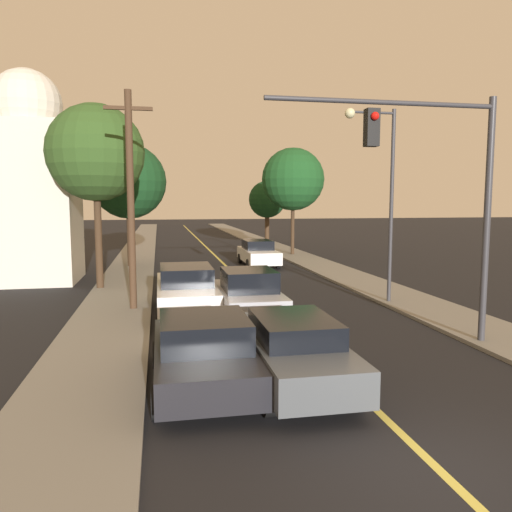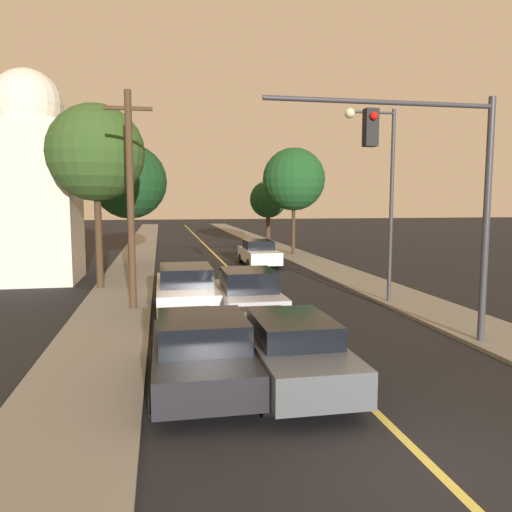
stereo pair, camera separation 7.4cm
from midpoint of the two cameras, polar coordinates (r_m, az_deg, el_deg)
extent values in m
plane|color=black|center=(8.01, 20.67, -22.49)|extent=(200.00, 200.00, 0.00)
cube|color=black|center=(42.28, -5.63, 1.10)|extent=(8.30, 80.00, 0.01)
cube|color=#D1C14C|center=(42.28, -5.63, 1.11)|extent=(0.16, 76.00, 0.00)
cube|color=gray|center=(42.14, -12.96, 1.02)|extent=(2.50, 80.00, 0.12)
cube|color=gray|center=(43.10, 1.54, 1.30)|extent=(2.50, 80.00, 0.12)
cube|color=#474C51|center=(10.63, 4.08, -10.83)|extent=(1.73, 4.83, 0.66)
cube|color=black|center=(10.30, 4.39, -8.18)|extent=(1.52, 2.17, 0.45)
cylinder|color=black|center=(11.97, -1.68, -10.50)|extent=(0.22, 0.70, 0.70)
cylinder|color=black|center=(12.33, 6.00, -10.04)|extent=(0.22, 0.70, 0.70)
cylinder|color=black|center=(9.19, 1.41, -15.81)|extent=(0.22, 0.70, 0.70)
cylinder|color=black|center=(9.65, 11.33, -14.83)|extent=(0.22, 0.70, 0.70)
cube|color=#A5A8B2|center=(15.56, -0.86, -5.22)|extent=(1.75, 4.16, 0.80)
cube|color=black|center=(15.27, -0.76, -2.73)|extent=(1.54, 1.87, 0.62)
cylinder|color=black|center=(16.78, -4.44, -5.78)|extent=(0.22, 0.61, 0.61)
cylinder|color=black|center=(17.03, 1.15, -5.58)|extent=(0.22, 0.61, 0.61)
cylinder|color=black|center=(14.28, -3.27, -7.92)|extent=(0.22, 0.61, 0.61)
cylinder|color=black|center=(14.58, 3.28, -7.62)|extent=(0.22, 0.61, 0.61)
cube|color=black|center=(10.47, -6.00, -11.44)|extent=(1.96, 4.42, 0.62)
cube|color=black|center=(10.13, -5.96, -8.51)|extent=(1.73, 1.99, 0.58)
cylinder|color=black|center=(11.84, -11.14, -10.99)|extent=(0.22, 0.63, 0.63)
cylinder|color=black|center=(11.96, -2.02, -10.69)|extent=(0.22, 0.63, 0.63)
cylinder|color=black|center=(9.26, -11.22, -16.00)|extent=(0.22, 0.63, 0.63)
cylinder|color=black|center=(9.42, 0.63, -15.48)|extent=(0.22, 0.63, 0.63)
cube|color=white|center=(16.91, -7.92, -4.34)|extent=(1.88, 5.08, 0.79)
cube|color=black|center=(16.60, -7.92, -2.13)|extent=(1.66, 2.28, 0.59)
cylinder|color=black|center=(18.51, -10.93, -4.71)|extent=(0.22, 0.62, 0.62)
cylinder|color=black|center=(18.59, -5.40, -4.58)|extent=(0.22, 0.62, 0.62)
cylinder|color=black|center=(15.44, -10.94, -6.92)|extent=(0.22, 0.62, 0.62)
cylinder|color=black|center=(15.53, -4.28, -6.74)|extent=(0.22, 0.62, 0.62)
cube|color=white|center=(29.29, 0.39, 0.09)|extent=(1.77, 4.80, 0.69)
cube|color=black|center=(29.42, 0.32, 1.32)|extent=(1.56, 2.16, 0.53)
cylinder|color=black|center=(28.07, 2.67, -0.89)|extent=(0.22, 0.60, 0.60)
cylinder|color=black|center=(27.73, -0.72, -0.98)|extent=(0.22, 0.60, 0.60)
cylinder|color=black|center=(30.95, 1.38, -0.22)|extent=(0.22, 0.60, 0.60)
cylinder|color=black|center=(30.64, -1.70, -0.29)|extent=(0.22, 0.60, 0.60)
cylinder|color=#333338|center=(14.30, 24.96, 3.59)|extent=(0.18, 0.18, 6.32)
cylinder|color=#333338|center=(13.00, 14.44, 16.65)|extent=(5.93, 0.12, 0.12)
cube|color=black|center=(12.78, 13.13, 14.10)|extent=(0.32, 0.28, 0.90)
sphere|color=red|center=(12.66, 13.50, 15.30)|extent=(0.20, 0.20, 0.20)
cylinder|color=#333338|center=(18.88, 15.31, 5.43)|extent=(0.14, 0.14, 6.95)
cylinder|color=#333338|center=(18.79, 13.24, 15.68)|extent=(1.67, 0.09, 0.09)
sphere|color=beige|center=(18.47, 10.78, 15.75)|extent=(0.36, 0.36, 0.36)
cylinder|color=#422D1E|center=(17.49, -14.03, 6.07)|extent=(0.24, 0.24, 7.36)
cube|color=#422D1E|center=(17.76, -14.30, 16.05)|extent=(1.60, 0.12, 0.12)
cylinder|color=#3D2B1C|center=(22.21, -17.44, 2.01)|extent=(0.30, 0.30, 4.28)
sphere|color=#2D4C1E|center=(22.25, -17.74, 11.18)|extent=(4.04, 4.04, 4.04)
cylinder|color=#3D2B1C|center=(29.31, -14.05, 2.14)|extent=(0.36, 0.36, 3.32)
sphere|color=#143819|center=(29.26, -14.21, 8.26)|extent=(4.20, 4.20, 4.20)
cylinder|color=#3D2B1C|center=(34.88, 4.36, 3.24)|extent=(0.25, 0.25, 3.68)
sphere|color=#19471E|center=(34.87, 4.40, 8.74)|extent=(4.31, 4.31, 4.31)
cylinder|color=#3D2B1C|center=(45.19, 1.44, 3.31)|extent=(0.40, 0.40, 2.69)
sphere|color=#143819|center=(45.13, 1.45, 6.50)|extent=(3.32, 3.32, 3.32)
cube|color=beige|center=(25.70, -24.16, 5.46)|extent=(4.05, 4.05, 7.36)
sphere|color=beige|center=(26.07, -24.63, 15.50)|extent=(3.16, 3.16, 3.16)
camera|label=1|loc=(0.04, -89.89, 0.01)|focal=35.00mm
camera|label=2|loc=(0.04, 90.11, -0.01)|focal=35.00mm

